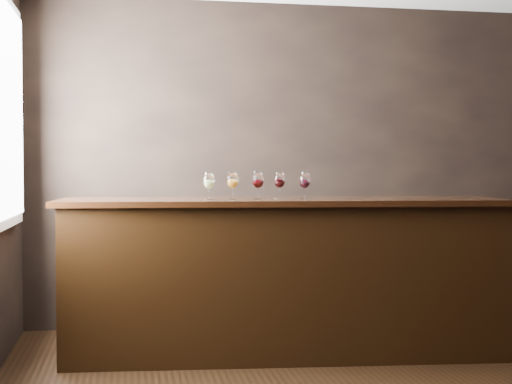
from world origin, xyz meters
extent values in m
cube|color=black|center=(0.00, 2.25, 1.40)|extent=(5.00, 0.02, 2.80)
cube|color=white|center=(-2.47, 1.20, 1.75)|extent=(0.06, 1.30, 1.60)
cube|color=white|center=(-2.43, 1.20, 1.75)|extent=(0.02, 1.15, 1.45)
cube|color=black|center=(-0.51, 1.14, 0.55)|extent=(3.19, 0.99, 1.10)
cube|color=black|center=(-0.51, 1.14, 1.12)|extent=(3.30, 1.07, 0.04)
cube|color=black|center=(0.03, 2.03, 0.50)|extent=(2.76, 0.40, 0.99)
cylinder|color=white|center=(-1.07, 1.11, 1.14)|extent=(0.07, 0.07, 0.00)
cylinder|color=white|center=(-1.07, 1.11, 1.18)|extent=(0.01, 0.01, 0.07)
ellipsoid|color=white|center=(-1.07, 1.11, 1.27)|extent=(0.08, 0.08, 0.11)
cylinder|color=white|center=(-1.07, 1.11, 1.32)|extent=(0.06, 0.06, 0.01)
ellipsoid|color=#C0CE77|center=(-1.07, 1.11, 1.25)|extent=(0.06, 0.06, 0.05)
cylinder|color=white|center=(-0.90, 1.11, 1.14)|extent=(0.07, 0.07, 0.00)
cylinder|color=white|center=(-0.90, 1.11, 1.18)|extent=(0.01, 0.01, 0.07)
ellipsoid|color=white|center=(-0.90, 1.11, 1.27)|extent=(0.08, 0.08, 0.12)
cylinder|color=white|center=(-0.90, 1.11, 1.33)|extent=(0.06, 0.06, 0.01)
ellipsoid|color=orange|center=(-0.90, 1.11, 1.26)|extent=(0.07, 0.07, 0.05)
cylinder|color=white|center=(-0.72, 1.12, 1.14)|extent=(0.07, 0.07, 0.00)
cylinder|color=white|center=(-0.72, 1.12, 1.18)|extent=(0.01, 0.01, 0.07)
ellipsoid|color=white|center=(-0.72, 1.12, 1.28)|extent=(0.08, 0.08, 0.12)
cylinder|color=white|center=(-0.72, 1.12, 1.33)|extent=(0.06, 0.06, 0.01)
ellipsoid|color=black|center=(-0.72, 1.12, 1.26)|extent=(0.07, 0.07, 0.05)
cylinder|color=white|center=(-0.55, 1.16, 1.14)|extent=(0.07, 0.07, 0.00)
cylinder|color=white|center=(-0.55, 1.16, 1.18)|extent=(0.01, 0.01, 0.07)
ellipsoid|color=white|center=(-0.55, 1.16, 1.28)|extent=(0.08, 0.08, 0.12)
cylinder|color=white|center=(-0.55, 1.16, 1.33)|extent=(0.06, 0.06, 0.01)
ellipsoid|color=black|center=(-0.55, 1.16, 1.26)|extent=(0.07, 0.07, 0.05)
cylinder|color=white|center=(-0.38, 1.11, 1.14)|extent=(0.07, 0.07, 0.00)
cylinder|color=white|center=(-0.38, 1.11, 1.18)|extent=(0.01, 0.01, 0.07)
ellipsoid|color=white|center=(-0.38, 1.11, 1.27)|extent=(0.08, 0.08, 0.11)
cylinder|color=white|center=(-0.38, 1.11, 1.32)|extent=(0.06, 0.06, 0.01)
ellipsoid|color=black|center=(-0.38, 1.11, 1.25)|extent=(0.06, 0.06, 0.05)
camera|label=1|loc=(-1.63, -3.89, 1.37)|focal=50.00mm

